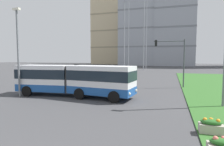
# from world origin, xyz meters

# --- Properties ---
(articulated_bus) EXTENTS (12.03, 3.29, 3.00)m
(articulated_bus) POSITION_xyz_m (-3.49, 13.31, 1.65)
(articulated_bus) COLOR white
(articulated_bus) RESTS_ON ground
(car_maroon_sedan) EXTENTS (4.48, 2.18, 1.58)m
(car_maroon_sedan) POSITION_xyz_m (-6.04, 24.18, 0.75)
(car_maroon_sedan) COLOR maroon
(car_maroon_sedan) RESTS_ON ground
(flower_planter_2) EXTENTS (1.10, 0.56, 0.74)m
(flower_planter_2) POSITION_xyz_m (7.35, 6.96, 0.43)
(flower_planter_2) COLOR #B7AD9E
(flower_planter_2) RESTS_ON grass_median
(traffic_light_far_right) EXTENTS (3.80, 0.28, 6.00)m
(traffic_light_far_right) POSITION_xyz_m (5.73, 22.00, 4.13)
(traffic_light_far_right) COLOR #474C51
(traffic_light_far_right) RESTS_ON ground
(streetlight_left) EXTENTS (0.70, 0.28, 8.38)m
(streetlight_left) POSITION_xyz_m (-8.50, 11.64, 4.63)
(streetlight_left) COLOR slate
(streetlight_left) RESTS_ON ground
(apartment_tower_west) EXTENTS (20.90, 15.23, 48.05)m
(apartment_tower_west) POSITION_xyz_m (-30.00, 109.42, 24.05)
(apartment_tower_west) COLOR beige
(apartment_tower_west) RESTS_ON ground
(apartment_tower_westcentre) EXTENTS (18.60, 17.49, 35.02)m
(apartment_tower_westcentre) POSITION_xyz_m (-10.33, 95.67, 17.53)
(apartment_tower_westcentre) COLOR #9EA3AD
(apartment_tower_westcentre) RESTS_ON ground
(apartment_tower_centre) EXTENTS (18.20, 17.50, 43.06)m
(apartment_tower_centre) POSITION_xyz_m (6.63, 95.14, 21.55)
(apartment_tower_centre) COLOR #9EA3AD
(apartment_tower_centre) RESTS_ON ground
(transmission_pylon) EXTENTS (9.00, 6.24, 35.25)m
(transmission_pylon) POSITION_xyz_m (-5.53, 57.92, 19.08)
(transmission_pylon) COLOR gray
(transmission_pylon) RESTS_ON ground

